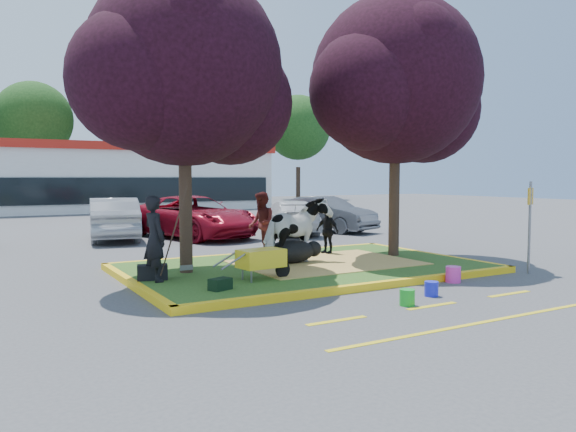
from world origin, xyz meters
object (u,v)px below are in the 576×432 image
bucket_green (407,297)px  sign_post (530,218)px  bucket_pink (453,274)px  calf (290,252)px  handler (155,239)px  cow (297,231)px  wheelbarrow (262,259)px  car_silver (114,219)px  bucket_blue (431,289)px

bucket_green → sign_post: bearing=13.0°
bucket_green → bucket_pink: bearing=26.5°
calf → handler: (-3.51, -0.65, 0.58)m
bucket_pink → sign_post: bearing=-2.2°
cow → wheelbarrow: size_ratio=1.14×
wheelbarrow → bucket_green: size_ratio=5.77×
calf → car_silver: bearing=114.3°
wheelbarrow → cow: bearing=33.2°
sign_post → bucket_pink: 2.58m
calf → car_silver: size_ratio=0.29×
cow → calf: size_ratio=1.45×
sign_post → car_silver: 13.71m
bucket_green → car_silver: bearing=99.0°
calf → wheelbarrow: bearing=-125.4°
bucket_green → bucket_pink: size_ratio=0.84×
handler → car_silver: 9.46m
bucket_blue → car_silver: (-2.98, 12.66, 0.61)m
cow → car_silver: 9.18m
bucket_green → car_silver: car_silver is taller
handler → bucket_green: 5.03m
handler → bucket_blue: handler is taller
cow → handler: size_ratio=1.10×
calf → sign_post: 5.60m
bucket_blue → car_silver: size_ratio=0.06×
handler → bucket_blue: bearing=-136.6°
bucket_green → bucket_blue: 0.99m
handler → car_silver: (1.29, 9.37, -0.26)m
calf → handler: size_ratio=0.76×
handler → sign_post: (8.00, -2.58, 0.28)m
bucket_blue → car_silver: 13.02m
calf → sign_post: sign_post is taller
sign_post → car_silver: sign_post is taller
sign_post → bucket_green: bearing=174.8°
sign_post → bucket_green: 4.90m
wheelbarrow → calf: bearing=37.9°
car_silver → cow: bearing=114.5°
bucket_pink → wheelbarrow: bearing=157.2°
wheelbarrow → bucket_green: (1.43, -2.74, -0.43)m
wheelbarrow → car_silver: 10.30m
sign_post → bucket_pink: size_ratio=6.26×
cow → calf: 0.55m
handler → car_silver: size_ratio=0.38×
cow → bucket_blue: cow is taller
handler → bucket_green: handler is taller
wheelbarrow → bucket_blue: wheelbarrow is taller
wheelbarrow → bucket_green: 3.12m
sign_post → handler: bearing=143.9°
handler → calf: bearing=-88.4°
bucket_blue → cow: bearing=100.4°
calf → handler: handler is taller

